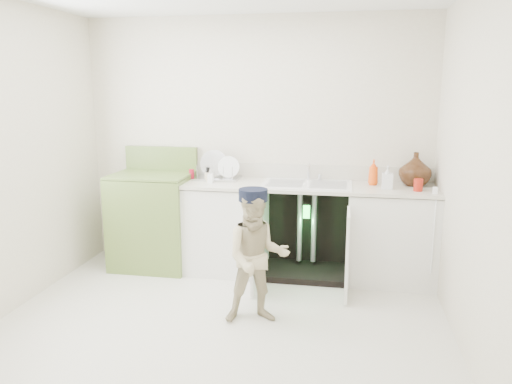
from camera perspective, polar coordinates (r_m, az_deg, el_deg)
ground at (r=4.01m, az=-4.08°, el=-14.92°), size 3.50×3.50×0.00m
room_shell at (r=3.63m, az=-4.37°, el=3.00°), size 6.00×5.50×1.26m
counter_run at (r=4.87m, az=6.04°, el=-4.08°), size 2.44×1.02×1.21m
avocado_stove at (r=5.19m, az=-11.61°, el=-3.00°), size 0.77×0.65×1.20m
repair_worker at (r=3.87m, az=0.12°, el=-7.36°), size 0.65×1.00×1.06m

